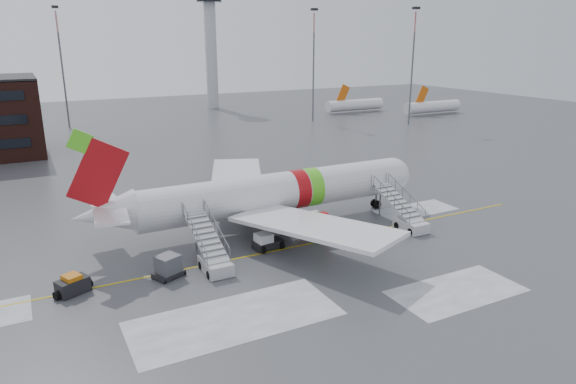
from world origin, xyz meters
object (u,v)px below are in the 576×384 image
airliner (270,194)px  pushback_tug (267,242)px  baggage_tractor (73,286)px  airstair_aft (212,256)px  uld_container (168,267)px  airstair_fwd (406,218)px

airliner → pushback_tug: airliner is taller
pushback_tug → baggage_tractor: 16.14m
airstair_aft → baggage_tractor: size_ratio=2.56×
uld_container → airliner: bearing=28.3°
airliner → baggage_tractor: bearing=-162.7°
airstair_aft → pushback_tug: (5.62, 1.62, -0.39)m
pushback_tug → airliner: bearing=61.1°
airliner → pushback_tug: (-2.71, -4.92, -2.75)m
airliner → airstair_fwd: airliner is taller
airstair_aft → baggage_tractor: (-10.49, 0.66, -0.44)m
airstair_fwd → baggage_tractor: 30.53m
airliner → pushback_tug: bearing=-118.9°
uld_container → baggage_tractor: size_ratio=0.88×
pushback_tug → airstair_aft: bearing=-163.9°
airstair_fwd → pushback_tug: airstair_fwd is taller
airliner → airstair_aft: 10.85m
uld_container → baggage_tractor: bearing=175.4°
airliner → uld_container: airliner is taller
baggage_tractor → airstair_aft: bearing=-3.6°
airstair_aft → baggage_tractor: 10.52m
airstair_fwd → uld_container: bearing=179.7°
pushback_tug → uld_container: bearing=-170.7°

